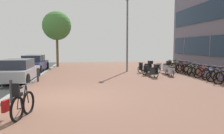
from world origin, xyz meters
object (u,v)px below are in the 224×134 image
at_px(bollard_near, 11,91).
at_px(bicycle_foreground, 21,104).
at_px(lamp_post, 127,31).
at_px(bicycle_rack_09, 171,66).
at_px(bicycle_rack_01, 216,76).
at_px(bicycle_rack_02, 211,74).
at_px(bicycle_rack_04, 196,72).
at_px(bicycle_rack_08, 177,67).
at_px(bicycle_rack_06, 184,69).
at_px(bollard_far, 38,75).
at_px(scooter_mid, 152,71).
at_px(scooter_far, 165,68).
at_px(scooter_extra, 170,71).
at_px(parked_car_far, 34,64).
at_px(bicycle_rack_03, 202,73).
at_px(scooter_near, 146,68).
at_px(bicycle_rack_00, 224,78).
at_px(parked_car_near, 18,71).
at_px(street_tree, 57,26).
at_px(bicycle_rack_07, 182,68).
at_px(bicycle_rack_05, 192,70).

bearing_deg(bollard_near, bicycle_foreground, -65.55).
bearing_deg(lamp_post, bicycle_rack_09, 7.89).
distance_m(bicycle_rack_01, bicycle_rack_02, 0.81).
relative_size(bicycle_rack_04, bicycle_rack_08, 0.87).
relative_size(bicycle_rack_06, bollard_far, 1.79).
distance_m(bicycle_rack_09, scooter_mid, 4.91).
relative_size(bicycle_foreground, bollard_far, 1.76).
distance_m(scooter_far, bollard_far, 9.32).
xyz_separation_m(bicycle_rack_08, bicycle_rack_09, (-0.11, 0.80, -0.02)).
bearing_deg(scooter_extra, scooter_far, 83.60).
bearing_deg(bicycle_foreground, parked_car_far, 100.57).
bearing_deg(bicycle_rack_03, scooter_extra, 145.91).
xyz_separation_m(bicycle_rack_02, scooter_near, (-3.19, 3.26, 0.14)).
xyz_separation_m(bicycle_rack_04, scooter_extra, (-1.73, 0.36, 0.04)).
distance_m(bicycle_rack_01, scooter_extra, 3.25).
bearing_deg(scooter_mid, scooter_near, 88.14).
xyz_separation_m(bicycle_rack_01, bollard_far, (-10.49, 1.40, 0.06)).
relative_size(bicycle_rack_00, bicycle_rack_08, 1.01).
relative_size(bicycle_rack_04, bicycle_rack_09, 0.91).
distance_m(bicycle_rack_08, scooter_far, 2.18).
relative_size(parked_car_near, lamp_post, 0.66).
relative_size(bicycle_rack_08, scooter_far, 0.85).
relative_size(scooter_far, parked_car_near, 0.43).
distance_m(bicycle_rack_04, bicycle_rack_06, 1.60).
height_order(bicycle_rack_09, scooter_far, scooter_far).
bearing_deg(bicycle_rack_08, scooter_far, -136.58).
height_order(bicycle_rack_00, scooter_mid, bicycle_rack_00).
bearing_deg(bicycle_rack_06, lamp_post, 156.15).
bearing_deg(street_tree, scooter_extra, -43.37).
relative_size(bicycle_rack_03, bicycle_rack_07, 0.98).
bearing_deg(scooter_mid, bicycle_rack_03, -16.38).
distance_m(bicycle_rack_07, parked_car_near, 12.21).
bearing_deg(bicycle_rack_05, bicycle_rack_04, -98.35).
relative_size(bicycle_rack_01, bicycle_rack_05, 1.00).
bearing_deg(bicycle_rack_07, bicycle_rack_00, -91.96).
xyz_separation_m(bicycle_rack_06, bicycle_rack_08, (0.09, 1.60, 0.00)).
bearing_deg(bicycle_rack_01, scooter_far, 110.88).
distance_m(bicycle_rack_00, bollard_far, 10.64).
bearing_deg(scooter_near, bicycle_rack_06, -1.19).
relative_size(bicycle_rack_04, bollard_near, 1.46).
height_order(bicycle_rack_01, bicycle_rack_08, bicycle_rack_08).
bearing_deg(bicycle_rack_07, parked_car_far, 168.50).
xyz_separation_m(bicycle_rack_00, bicycle_rack_08, (0.09, 6.39, 0.00)).
bearing_deg(parked_car_far, bicycle_rack_01, -31.22).
height_order(lamp_post, bollard_far, lamp_post).
bearing_deg(bicycle_rack_02, bicycle_rack_07, 90.19).
distance_m(bicycle_rack_01, parked_car_far, 13.99).
relative_size(bicycle_rack_05, parked_car_far, 0.31).
bearing_deg(scooter_mid, lamp_post, 108.34).
xyz_separation_m(bicycle_rack_06, scooter_mid, (-3.04, -1.48, 0.06)).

